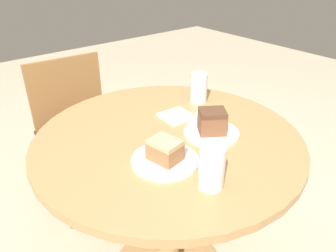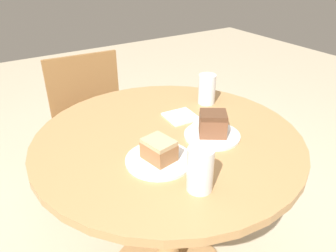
# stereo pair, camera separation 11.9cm
# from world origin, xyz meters

# --- Properties ---
(table) EXTENTS (0.99, 0.99, 0.78)m
(table) POSITION_xyz_m (0.00, 0.00, 0.58)
(table) COLOR tan
(table) RESTS_ON ground_plane
(chair) EXTENTS (0.49, 0.48, 0.84)m
(chair) POSITION_xyz_m (0.00, 0.83, 0.45)
(chair) COLOR olive
(chair) RESTS_ON ground_plane
(plate_near) EXTENTS (0.21, 0.21, 0.01)m
(plate_near) POSITION_xyz_m (0.13, -0.09, 0.78)
(plate_near) COLOR white
(plate_near) RESTS_ON table
(plate_far) EXTENTS (0.22, 0.22, 0.01)m
(plate_far) POSITION_xyz_m (-0.11, -0.12, 0.78)
(plate_far) COLOR white
(plate_far) RESTS_ON table
(cake_slice_near) EXTENTS (0.13, 0.12, 0.09)m
(cake_slice_near) POSITION_xyz_m (0.13, -0.09, 0.83)
(cake_slice_near) COLOR brown
(cake_slice_near) RESTS_ON plate_near
(cake_slice_far) EXTENTS (0.10, 0.11, 0.07)m
(cake_slice_far) POSITION_xyz_m (-0.11, -0.12, 0.82)
(cake_slice_far) COLOR #9E6B42
(cake_slice_far) RESTS_ON plate_far
(glass_lemonade) EXTENTS (0.08, 0.08, 0.14)m
(glass_lemonade) POSITION_xyz_m (-0.09, -0.30, 0.84)
(glass_lemonade) COLOR silver
(glass_lemonade) RESTS_ON table
(glass_water) EXTENTS (0.07, 0.07, 0.13)m
(glass_water) POSITION_xyz_m (0.30, 0.15, 0.84)
(glass_water) COLOR silver
(glass_water) RESTS_ON table
(napkin_stack) EXTENTS (0.13, 0.13, 0.01)m
(napkin_stack) POSITION_xyz_m (0.12, 0.10, 0.78)
(napkin_stack) COLOR white
(napkin_stack) RESTS_ON table
(fork) EXTENTS (0.17, 0.11, 0.00)m
(fork) POSITION_xyz_m (0.17, 0.03, 0.78)
(fork) COLOR silver
(fork) RESTS_ON table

